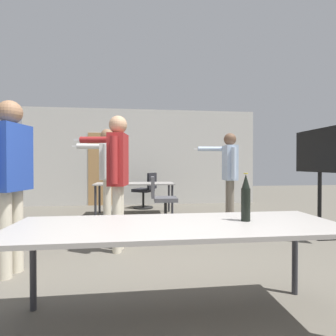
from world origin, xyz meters
name	(u,v)px	position (x,y,z in m)	size (l,w,h in m)	color
back_wall	(143,157)	(-0.03, 6.12, 1.36)	(6.61, 0.12, 2.74)	beige
conference_table_near	(178,232)	(0.10, 0.34, 0.67)	(2.33, 0.78, 0.73)	gray
conference_table_far	(135,186)	(-0.24, 4.54, 0.66)	(1.78, 0.74, 0.73)	gray
tv_screen	(320,167)	(2.75, 2.41, 1.11)	(0.44, 1.20, 1.74)	black
person_center_tall	(229,168)	(1.58, 3.38, 1.08)	(0.77, 0.60, 1.76)	slate
person_near_casual	(117,168)	(-0.45, 2.05, 1.11)	(0.78, 0.65, 1.80)	beige
person_right_polo	(9,169)	(-1.51, 1.40, 1.11)	(0.78, 0.74, 1.82)	beige
person_far_watching	(106,167)	(-0.75, 3.44, 1.10)	(0.81, 0.63, 1.81)	beige
office_chair_far_right	(162,201)	(0.31, 3.77, 0.42)	(0.56, 0.52, 0.91)	black
office_chair_mid_tucked	(146,192)	(0.04, 5.41, 0.44)	(0.67, 0.65, 0.94)	black
beer_bottle	(246,198)	(0.62, 0.37, 0.90)	(0.07, 0.07, 0.36)	black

